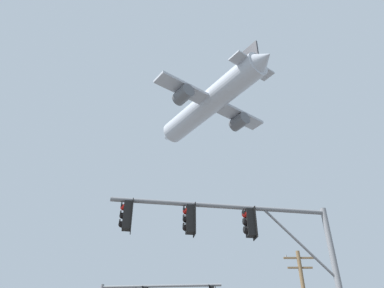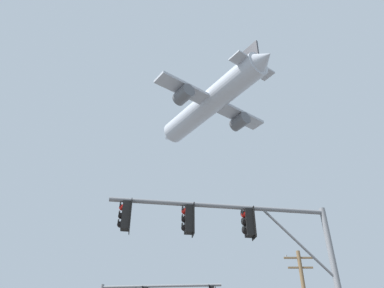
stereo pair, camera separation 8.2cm
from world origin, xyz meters
name	(u,v)px [view 2 (the right image)]	position (x,y,z in m)	size (l,w,h in m)	color
signal_pole_near	(247,247)	(1.93, 5.88, 5.20)	(7.24, 1.43, 6.67)	slate
airplane	(210,103)	(2.29, 32.09, 32.41)	(15.56, 19.06, 5.98)	#B7BCC6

